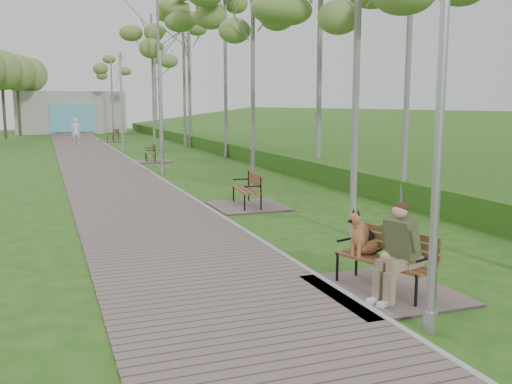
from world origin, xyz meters
The scene contains 21 objects.
ground centered at (0.00, 0.00, 0.00)m, with size 120.00×120.00×0.00m, color #235410.
walkway centered at (-1.75, 21.50, 0.02)m, with size 3.50×67.00×0.04m, color #715F5C.
kerb centered at (0.00, 21.50, 0.03)m, with size 0.10×67.00×0.05m, color #999993.
embankment centered at (12.00, 20.00, 0.00)m, with size 14.00×70.00×1.60m, color #48732A.
building_north centered at (-1.50, 50.97, 1.99)m, with size 10.00×5.20×4.00m.
bench_main centered at (0.55, -0.86, 0.47)m, with size 1.92×2.14×1.68m.
bench_second centered at (1.08, 6.74, 0.22)m, with size 1.91×2.12×1.17m.
bench_third centered at (0.81, 20.23, 0.20)m, with size 1.75×1.94×1.07m.
bench_far centered at (0.81, 36.13, 0.22)m, with size 1.91×2.12×1.17m.
lamp_post_near centered at (0.30, -2.33, 2.21)m, with size 0.18×0.18×4.73m.
lamp_post_second centered at (0.31, 14.67, 2.28)m, with size 0.19×0.19×4.88m.
lamp_post_third centered at (0.30, 26.52, 2.69)m, with size 0.22×0.22×5.76m.
pedestrian_near centered at (-1.94, 34.38, 0.93)m, with size 0.68×0.44×1.86m, color silver.
pedestrian_far centered at (-3.01, 48.66, 0.76)m, with size 0.74×0.58×1.52m, color gray.
birch_mid_a centered at (3.71, 13.41, 6.37)m, with size 2.67×2.67×8.11m.
birch_mid_c centered at (1.92, 23.21, 7.84)m, with size 2.72×2.72×9.99m.
birch_far_a centered at (4.97, 28.84, 7.50)m, with size 2.79×2.79×9.55m.
birch_far_b centered at (2.20, 26.68, 6.58)m, with size 2.35×2.35×8.38m.
birch_far_c centered at (4.65, 28.94, 7.20)m, with size 2.76×2.76×9.17m.
birch_distant_a centered at (1.81, 44.64, 5.53)m, with size 2.24×2.24×7.05m.
birch_distant_b centered at (5.98, 46.13, 7.34)m, with size 2.67×2.67×9.35m.
Camera 1 is at (-4.11, -7.94, 2.83)m, focal length 40.00 mm.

